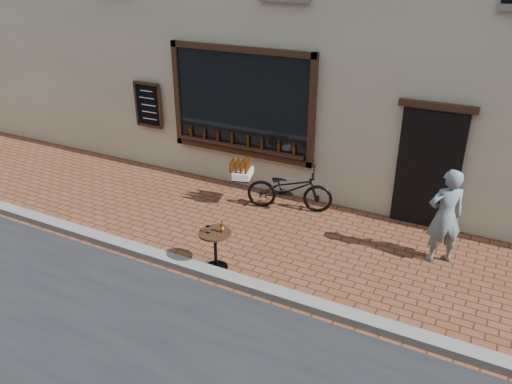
% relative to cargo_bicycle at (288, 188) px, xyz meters
% --- Properties ---
extents(ground, '(90.00, 90.00, 0.00)m').
position_rel_cargo_bicycle_xyz_m(ground, '(0.55, -2.87, -0.45)').
color(ground, brown).
rests_on(ground, ground).
extents(kerb, '(90.00, 0.25, 0.12)m').
position_rel_cargo_bicycle_xyz_m(kerb, '(0.55, -2.67, -0.39)').
color(kerb, slate).
rests_on(kerb, ground).
extents(cargo_bicycle, '(2.01, 1.06, 0.95)m').
position_rel_cargo_bicycle_xyz_m(cargo_bicycle, '(0.00, 0.00, 0.00)').
color(cargo_bicycle, black).
rests_on(cargo_bicycle, ground).
extents(bistro_table, '(0.51, 0.51, 0.88)m').
position_rel_cargo_bicycle_xyz_m(bistro_table, '(-0.15, -2.44, 0.02)').
color(bistro_table, black).
rests_on(bistro_table, ground).
extents(pedestrian, '(0.70, 0.64, 1.61)m').
position_rel_cargo_bicycle_xyz_m(pedestrian, '(2.96, -0.54, 0.35)').
color(pedestrian, slate).
rests_on(pedestrian, ground).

